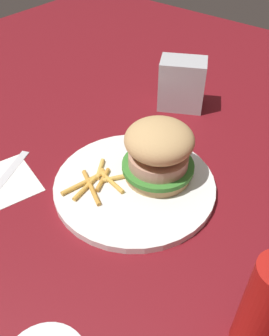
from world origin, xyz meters
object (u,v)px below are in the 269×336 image
sandwich (159,151)px  napkin (0,184)px  fries_pile (97,181)px  plate (135,185)px  napkin_dispenser (182,84)px  ketchup_bottle (263,309)px

sandwich → napkin: (-0.17, 0.19, -0.06)m
sandwich → fries_pile: (-0.07, 0.06, -0.05)m
plate → fries_pile: fries_pile is taller
napkin → napkin_dispenser: size_ratio=1.07×
sandwich → plate: bearing=153.7°
ketchup_bottle → plate: bearing=66.8°
napkin_dispenser → ketchup_bottle: size_ratio=0.74×
fries_pile → napkin_dispenser: napkin_dispenser is taller
sandwich → fries_pile: bearing=139.9°
sandwich → fries_pile: sandwich is taller
fries_pile → napkin: (-0.09, 0.13, -0.01)m
napkin_dispenser → ketchup_bottle: 0.49m
sandwich → ketchup_bottle: (-0.14, -0.23, 0.01)m
plate → sandwich: (0.04, -0.02, 0.05)m
fries_pile → napkin_dispenser: bearing=6.8°
napkin → fries_pile: bearing=-54.3°
plate → napkin: plate is taller
napkin_dispenser → fries_pile: bearing=-112.0°
napkin_dispenser → napkin: bearing=-132.8°
plate → napkin: (-0.13, 0.17, -0.01)m
napkin → plate: bearing=-53.1°
sandwich → ketchup_bottle: ketchup_bottle is taller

